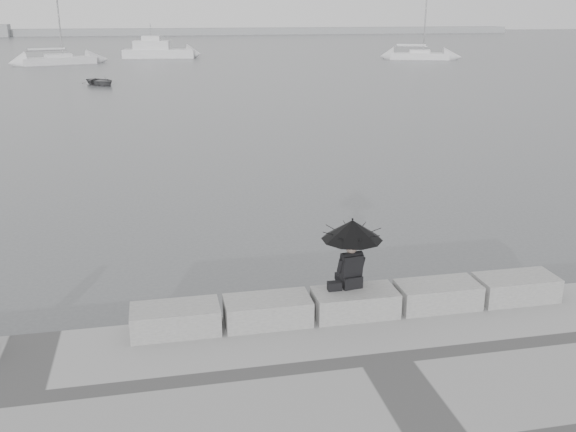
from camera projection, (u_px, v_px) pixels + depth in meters
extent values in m
plane|color=#4C4F51|center=(347.00, 327.00, 12.95)|extent=(360.00, 360.00, 0.00)
cube|color=slate|center=(175.00, 320.00, 11.63)|extent=(1.60, 0.80, 0.50)
cube|color=slate|center=(268.00, 311.00, 11.96)|extent=(1.60, 0.80, 0.50)
cube|color=slate|center=(355.00, 303.00, 12.30)|extent=(1.60, 0.80, 0.50)
cube|color=slate|center=(437.00, 295.00, 12.63)|extent=(1.60, 0.80, 0.50)
cube|color=slate|center=(516.00, 288.00, 12.96)|extent=(1.60, 0.80, 0.50)
sphere|color=#726056|center=(351.00, 248.00, 12.20)|extent=(0.21, 0.21, 0.21)
cylinder|color=black|center=(352.00, 245.00, 12.17)|extent=(0.02, 0.02, 1.00)
cone|color=black|center=(352.00, 230.00, 12.08)|extent=(1.17, 1.17, 0.38)
sphere|color=black|center=(353.00, 219.00, 12.01)|extent=(0.04, 0.04, 0.04)
cube|color=black|center=(334.00, 286.00, 12.23)|extent=(0.26, 0.15, 0.17)
cube|color=gray|center=(164.00, 32.00, 157.06)|extent=(180.00, 6.00, 1.60)
cube|color=silver|center=(59.00, 61.00, 74.18)|extent=(8.48, 5.06, 0.90)
cube|color=silver|center=(58.00, 56.00, 74.00)|extent=(3.23, 2.48, 0.50)
cylinder|color=gray|center=(53.00, 3.00, 72.20)|extent=(0.16, 0.16, 12.00)
cylinder|color=gray|center=(58.00, 50.00, 73.80)|extent=(4.34, 1.67, 0.10)
cube|color=silver|center=(419.00, 57.00, 81.59)|extent=(7.67, 4.81, 0.90)
cube|color=silver|center=(420.00, 52.00, 81.41)|extent=(2.95, 2.40, 0.50)
cylinder|color=gray|center=(423.00, 3.00, 79.61)|extent=(0.16, 0.16, 12.00)
cylinder|color=gray|center=(420.00, 46.00, 81.21)|extent=(3.87, 1.54, 0.10)
cube|color=silver|center=(159.00, 54.00, 83.87)|extent=(9.44, 4.04, 1.20)
cube|color=silver|center=(159.00, 45.00, 83.53)|extent=(4.83, 2.81, 1.20)
cube|color=silver|center=(158.00, 38.00, 83.25)|extent=(2.48, 1.90, 0.60)
cylinder|color=gray|center=(158.00, 29.00, 82.92)|extent=(0.08, 0.08, 1.60)
imported|color=slate|center=(101.00, 82.00, 53.95)|extent=(3.78, 3.25, 0.60)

